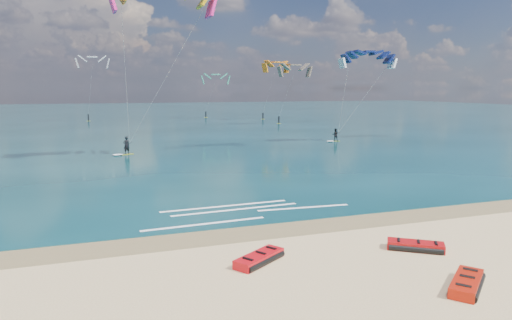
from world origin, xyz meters
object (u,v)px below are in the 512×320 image
Objects in this scene: kitesurfer_far at (353,88)px; packed_kite_left at (259,263)px; packed_kite_mid at (415,250)px; packed_kite_right at (466,288)px; kitesurfer_main at (145,63)px.

packed_kite_left is at bearing -122.62° from kitesurfer_far.
packed_kite_right reaches higher than packed_kite_mid.
packed_kite_mid reaches higher than packed_kite_left.
kitesurfer_far is (25.93, 5.15, -2.43)m from kitesurfer_main.
packed_kite_right is at bearing -112.62° from kitesurfer_far.
packed_kite_mid is at bearing 39.07° from packed_kite_right.
packed_kite_mid is 32.60m from kitesurfer_main.
packed_kite_left is 0.98× the size of packed_kite_right.
kitesurfer_main reaches higher than kitesurfer_far.
kitesurfer_far is (24.58, 34.52, 6.84)m from packed_kite_left.
packed_kite_left is at bearing -110.57° from kitesurfer_main.
kitesurfer_far reaches higher than packed_kite_left.
kitesurfer_main is at bearing 63.54° from packed_kite_right.
kitesurfer_main is (-7.33, 33.91, 9.28)m from packed_kite_right.
kitesurfer_far is at bearing 98.54° from packed_kite_mid.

